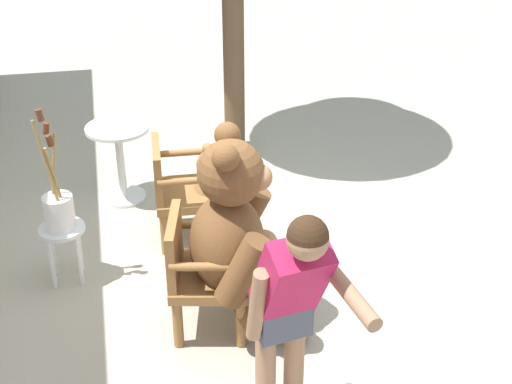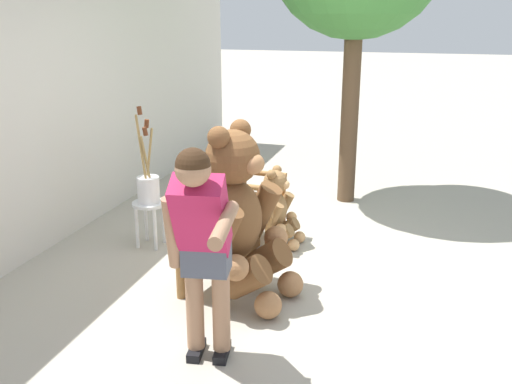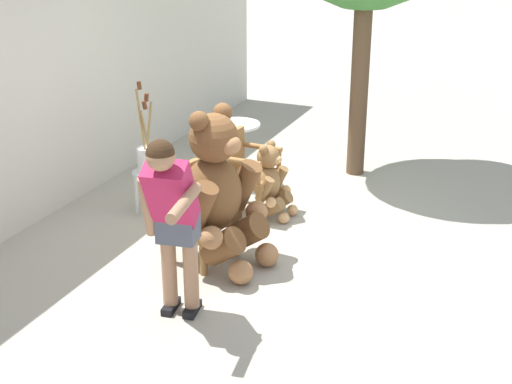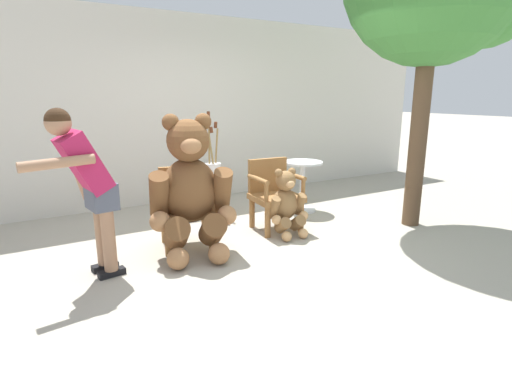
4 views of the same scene
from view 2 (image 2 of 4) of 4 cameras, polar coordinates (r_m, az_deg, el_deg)
ground_plane at (r=5.29m, az=2.22°, el=-7.69°), size 60.00×60.00×0.00m
back_wall at (r=5.91m, az=-21.02°, el=8.08°), size 10.00×0.16×2.80m
wooden_chair_left at (r=4.74m, az=-4.62°, el=-4.78°), size 0.66×0.63×0.86m
wooden_chair_right at (r=5.76m, az=-0.58°, el=-0.61°), size 0.59×0.55×0.86m
teddy_bear_large at (r=4.54m, az=-1.80°, el=-2.36°), size 0.90×0.90×1.45m
teddy_bear_small at (r=5.70m, az=2.15°, el=-1.55°), size 0.48×0.46×0.80m
person_visitor at (r=3.58m, az=-5.39°, el=-4.63°), size 0.76×0.56×1.53m
white_stool at (r=5.77m, az=-10.58°, el=-1.98°), size 0.34×0.34×0.46m
brush_bucket at (r=5.69m, az=-10.75°, el=0.69°), size 0.22×0.22×0.96m
round_side_table at (r=6.58m, az=-2.35°, el=1.60°), size 0.56×0.56×0.72m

